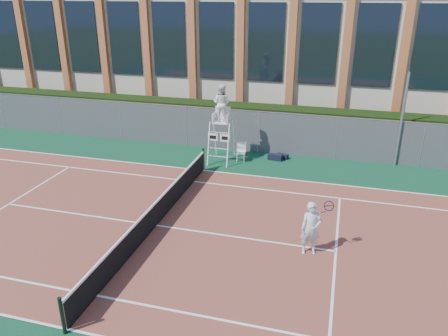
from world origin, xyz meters
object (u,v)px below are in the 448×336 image
(plastic_chair, at_px, (241,150))
(tennis_player, at_px, (311,228))
(umpire_chair, at_px, (222,105))
(steel_pole, at_px, (401,121))

(plastic_chair, relative_size, tennis_player, 0.53)
(umpire_chair, bearing_deg, plastic_chair, 14.88)
(plastic_chair, height_order, tennis_player, tennis_player)
(plastic_chair, bearing_deg, tennis_player, -61.59)
(steel_pole, xyz_separation_m, tennis_player, (-3.33, -9.01, -1.35))
(steel_pole, xyz_separation_m, umpire_chair, (-8.39, -1.65, 0.58))
(steel_pole, relative_size, umpire_chair, 1.17)
(steel_pole, bearing_deg, tennis_player, -110.29)
(umpire_chair, distance_m, tennis_player, 9.14)
(tennis_player, bearing_deg, steel_pole, 69.71)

